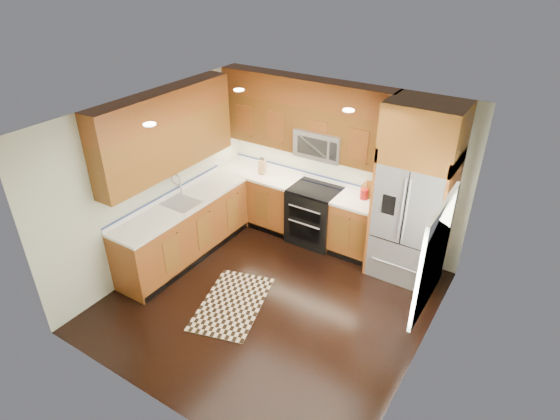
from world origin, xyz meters
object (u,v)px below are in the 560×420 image
Objects in this scene: rug at (232,303)px; knife_block at (262,167)px; range at (314,215)px; refrigerator at (414,194)px; utensil_crock at (364,192)px.

knife_block is (-0.87, 2.03, 1.05)m from rug.
range reaches higher than rug.
refrigerator is 0.84m from utensil_crock.
rug is 4.70× the size of knife_block.
rug is (-1.71, -1.96, -1.30)m from refrigerator.
range is 1.19m from knife_block.
range is at bearing -171.49° from utensil_crock.
refrigerator is at bearing 32.92° from rug.
knife_block is 1.80m from utensil_crock.
rug is 3.83× the size of utensil_crock.
utensil_crock reaches higher than knife_block.
refrigerator reaches higher than range.
utensil_crock is (-0.78, 0.15, -0.24)m from refrigerator.
knife_block is (-2.58, 0.08, -0.25)m from refrigerator.
knife_block is at bearing -177.57° from utensil_crock.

